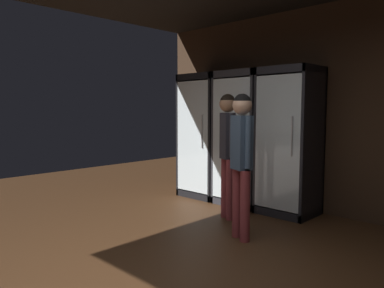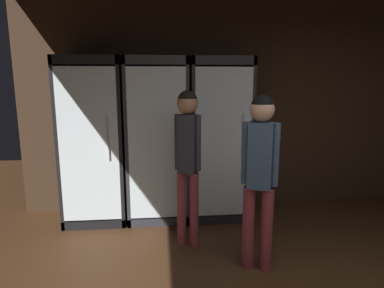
% 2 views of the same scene
% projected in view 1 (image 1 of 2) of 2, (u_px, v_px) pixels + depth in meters
% --- Properties ---
extents(wall_back, '(6.00, 0.06, 2.80)m').
position_uv_depth(wall_back, '(338.00, 111.00, 4.87)').
color(wall_back, '#382619').
rests_on(wall_back, ground).
extents(cooler_far_left, '(0.73, 0.65, 1.97)m').
position_uv_depth(cooler_far_left, '(207.00, 137.00, 6.07)').
color(cooler_far_left, black).
rests_on(cooler_far_left, ground).
extents(cooler_left, '(0.73, 0.65, 1.97)m').
position_uv_depth(cooler_left, '(245.00, 140.00, 5.55)').
color(cooler_left, '#2B2B30').
rests_on(cooler_left, ground).
extents(cooler_center, '(0.73, 0.65, 1.97)m').
position_uv_depth(cooler_center, '(291.00, 143.00, 5.03)').
color(cooler_center, black).
rests_on(cooler_center, ground).
extents(shopper_near, '(0.26, 0.21, 1.61)m').
position_uv_depth(shopper_near, '(227.00, 139.00, 4.75)').
color(shopper_near, brown).
rests_on(shopper_near, ground).
extents(shopper_far, '(0.30, 0.23, 1.59)m').
position_uv_depth(shopper_far, '(242.00, 151.00, 4.00)').
color(shopper_far, brown).
rests_on(shopper_far, ground).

